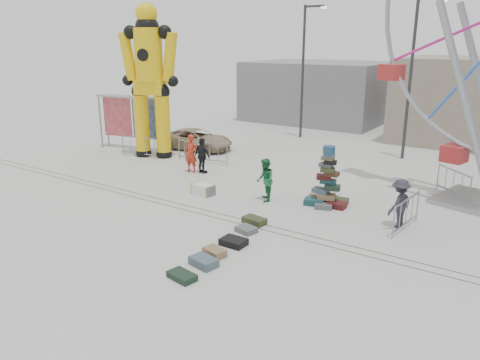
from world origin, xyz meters
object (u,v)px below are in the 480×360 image
Objects in this scene: pedestrian_red at (191,154)px; barricade_wheel_front at (406,214)px; barricade_dummy_c at (209,153)px; pedestrian_grey at (400,203)px; pedestrian_green at (265,180)px; parked_suv at (197,139)px; banner_scaffold at (131,110)px; lamp_post_left at (304,66)px; crash_test_dummy at (150,76)px; barricade_dummy_a at (138,147)px; barricade_wheel_back at (453,183)px; pedestrian_black at (202,156)px; lamp_post_right at (413,72)px; suitcase_tower at (327,189)px; steamer_trunk at (203,190)px; barricade_dummy_b at (190,152)px.

barricade_wheel_front is at bearing -15.35° from pedestrian_red.
pedestrian_grey is (10.35, -3.17, 0.28)m from barricade_dummy_c.
pedestrian_green is 0.40× the size of parked_suv.
banner_scaffold is at bearing 154.98° from pedestrian_red.
banner_scaffold is 11.40m from pedestrian_green.
lamp_post_left is 4.47× the size of pedestrian_red.
crash_test_dummy is at bearing -25.79° from banner_scaffold.
barricade_dummy_a is 1.00× the size of barricade_wheel_front.
pedestrian_black is at bearing -120.45° from barricade_wheel_back.
lamp_post_right is 4.76× the size of pedestrian_green.
banner_scaffold is at bearing 144.02° from crash_test_dummy.
barricade_wheel_back is 1.20× the size of pedestrian_grey.
crash_test_dummy reaches higher than barricade_dummy_a.
pedestrian_grey is (15.84, -3.25, -1.44)m from banner_scaffold.
barricade_dummy_c is at bearing -11.20° from banner_scaffold.
suitcase_tower is 4.94m from steamer_trunk.
barricade_dummy_b and barricade_wheel_front have the same top height.
pedestrian_grey reaches higher than barricade_dummy_a.
pedestrian_green is (5.00, -1.60, -0.06)m from pedestrian_red.
crash_test_dummy reaches higher than pedestrian_green.
suitcase_tower is 1.37× the size of pedestrian_black.
parked_suv is at bearing 138.44° from barricade_dummy_b.
crash_test_dummy reaches higher than barricade_wheel_back.
steamer_trunk is 3.52m from pedestrian_red.
lamp_post_left is 4.80× the size of pedestrian_grey.
barricade_dummy_c is 1.00× the size of barricade_wheel_front.
barricade_wheel_back is at bearing -100.56° from parked_suv.
suitcase_tower is at bearing -121.79° from parked_suv.
pedestrian_red is (1.21, -1.36, 0.35)m from barricade_dummy_b.
pedestrian_black is (-7.12, -8.09, -3.64)m from lamp_post_right.
suitcase_tower is at bearing 26.99° from steamer_trunk.
suitcase_tower is at bearing -30.80° from crash_test_dummy.
crash_test_dummy is 4.78× the size of pedestrian_green.
banner_scaffold reaches higher than parked_suv.
lamp_post_left is at bearing 105.94° from steamer_trunk.
parked_suv is at bearing 138.10° from steamer_trunk.
barricade_wheel_front is 1.00× the size of barricade_wheel_back.
suitcase_tower reaches higher than pedestrian_grey.
steamer_trunk is at bearing -171.03° from suitcase_tower.
crash_test_dummy is at bearing 179.63° from barricade_dummy_c.
pedestrian_grey is at bearing -15.22° from pedestrian_red.
banner_scaffold is 16.52m from barricade_wheel_front.
pedestrian_green is at bearing 170.25° from pedestrian_black.
pedestrian_red reaches higher than pedestrian_grey.
pedestrian_black reaches higher than barricade_dummy_c.
crash_test_dummy is 1.89× the size of banner_scaffold.
lamp_post_left is 3.49× the size of suitcase_tower.
banner_scaffold reaches higher than pedestrian_grey.
barricade_wheel_back is at bearing 34.26° from suitcase_tower.
crash_test_dummy is at bearing 154.69° from parked_suv.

